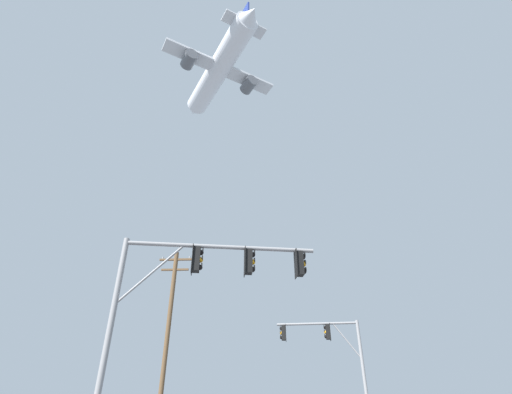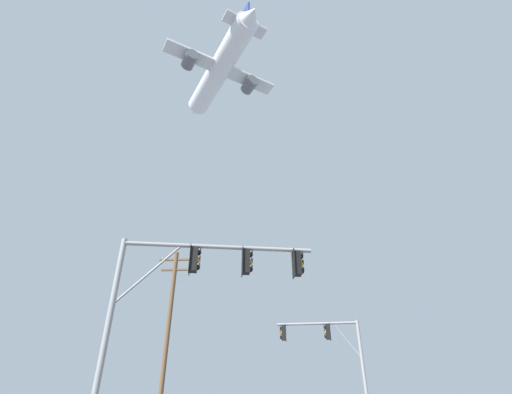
% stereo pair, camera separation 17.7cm
% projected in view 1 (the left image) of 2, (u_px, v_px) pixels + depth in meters
% --- Properties ---
extents(signal_pole_near, '(6.85, 1.30, 6.68)m').
position_uv_depth(signal_pole_near, '(198.00, 282.00, 13.03)').
color(signal_pole_near, gray).
rests_on(signal_pole_near, ground).
extents(signal_pole_far, '(5.22, 0.65, 6.53)m').
position_uv_depth(signal_pole_far, '(332.00, 349.00, 23.42)').
color(signal_pole_far, gray).
rests_on(signal_pole_far, ground).
extents(utility_pole, '(2.20, 0.28, 10.72)m').
position_uv_depth(utility_pole, '(168.00, 331.00, 22.72)').
color(utility_pole, brown).
rests_on(utility_pole, ground).
extents(airplane, '(18.32, 23.73, 7.09)m').
position_uv_depth(airplane, '(219.00, 69.00, 65.61)').
color(airplane, white).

